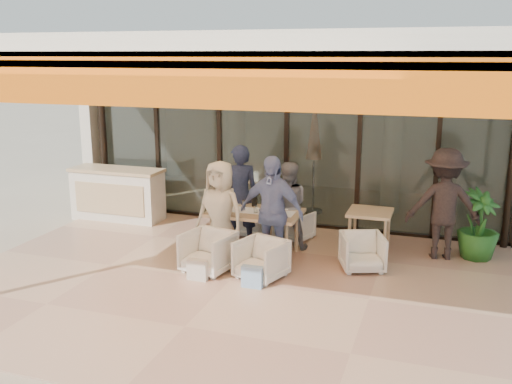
{
  "coord_description": "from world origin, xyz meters",
  "views": [
    {
      "loc": [
        2.82,
        -7.18,
        3.23
      ],
      "look_at": [
        0.1,
        0.9,
        1.15
      ],
      "focal_mm": 40.0,
      "sensor_mm": 36.0,
      "label": 1
    }
  ],
  "objects_px": {
    "diner_navy": "(240,195)",
    "standing_woman": "(444,204)",
    "host_counter": "(118,194)",
    "dining_table": "(254,214)",
    "potted_palm": "(479,225)",
    "chair_near_left": "(208,250)",
    "chair_far_right": "(294,224)",
    "diner_periwinkle": "(271,212)",
    "chair_near_right": "(261,258)",
    "diner_grey": "(287,206)",
    "diner_cream": "(220,212)",
    "chair_far_left": "(250,219)",
    "side_chair": "(362,251)",
    "side_table": "(370,217)"
  },
  "relations": [
    {
      "from": "chair_far_right",
      "to": "potted_palm",
      "type": "distance_m",
      "value": 3.04
    },
    {
      "from": "side_table",
      "to": "diner_periwinkle",
      "type": "bearing_deg",
      "value": -141.95
    },
    {
      "from": "diner_grey",
      "to": "side_chair",
      "type": "relative_size",
      "value": 2.35
    },
    {
      "from": "diner_cream",
      "to": "side_chair",
      "type": "height_order",
      "value": "diner_cream"
    },
    {
      "from": "diner_navy",
      "to": "diner_periwinkle",
      "type": "relative_size",
      "value": 0.99
    },
    {
      "from": "diner_grey",
      "to": "chair_near_right",
      "type": "bearing_deg",
      "value": 70.17
    },
    {
      "from": "diner_periwinkle",
      "to": "chair_far_right",
      "type": "bearing_deg",
      "value": 98.12
    },
    {
      "from": "host_counter",
      "to": "potted_palm",
      "type": "xyz_separation_m",
      "value": [
        6.67,
        -0.13,
        0.04
      ]
    },
    {
      "from": "dining_table",
      "to": "chair_far_left",
      "type": "height_order",
      "value": "dining_table"
    },
    {
      "from": "chair_near_right",
      "to": "potted_palm",
      "type": "xyz_separation_m",
      "value": [
        3.03,
        1.88,
        0.24
      ]
    },
    {
      "from": "diner_navy",
      "to": "diner_periwinkle",
      "type": "bearing_deg",
      "value": 111.12
    },
    {
      "from": "side_table",
      "to": "potted_palm",
      "type": "xyz_separation_m",
      "value": [
        1.67,
        0.32,
        -0.07
      ]
    },
    {
      "from": "diner_cream",
      "to": "chair_near_left",
      "type": "bearing_deg",
      "value": -81.98
    },
    {
      "from": "chair_far_left",
      "to": "side_chair",
      "type": "xyz_separation_m",
      "value": [
        2.19,
        -1.09,
        0.01
      ]
    },
    {
      "from": "chair_far_right",
      "to": "chair_near_left",
      "type": "bearing_deg",
      "value": 84.88
    },
    {
      "from": "diner_grey",
      "to": "side_chair",
      "type": "height_order",
      "value": "diner_grey"
    },
    {
      "from": "chair_near_left",
      "to": "standing_woman",
      "type": "distance_m",
      "value": 3.79
    },
    {
      "from": "chair_far_left",
      "to": "diner_cream",
      "type": "height_order",
      "value": "diner_cream"
    },
    {
      "from": "diner_navy",
      "to": "diner_grey",
      "type": "relative_size",
      "value": 1.17
    },
    {
      "from": "host_counter",
      "to": "diner_grey",
      "type": "relative_size",
      "value": 1.23
    },
    {
      "from": "diner_navy",
      "to": "standing_woman",
      "type": "relative_size",
      "value": 0.97
    },
    {
      "from": "chair_far_left",
      "to": "chair_far_right",
      "type": "bearing_deg",
      "value": -179.72
    },
    {
      "from": "chair_far_right",
      "to": "diner_cream",
      "type": "bearing_deg",
      "value": 77.76
    },
    {
      "from": "side_chair",
      "to": "standing_woman",
      "type": "relative_size",
      "value": 0.35
    },
    {
      "from": "diner_grey",
      "to": "diner_cream",
      "type": "height_order",
      "value": "diner_cream"
    },
    {
      "from": "chair_near_right",
      "to": "potted_palm",
      "type": "height_order",
      "value": "potted_palm"
    },
    {
      "from": "chair_near_left",
      "to": "diner_navy",
      "type": "height_order",
      "value": "diner_navy"
    },
    {
      "from": "host_counter",
      "to": "diner_grey",
      "type": "distance_m",
      "value": 3.7
    },
    {
      "from": "standing_woman",
      "to": "potted_palm",
      "type": "xyz_separation_m",
      "value": [
        0.55,
        0.14,
        -0.33
      ]
    },
    {
      "from": "chair_far_left",
      "to": "potted_palm",
      "type": "bearing_deg",
      "value": -179.99
    },
    {
      "from": "chair_far_left",
      "to": "side_table",
      "type": "bearing_deg",
      "value": 171.48
    },
    {
      "from": "chair_far_right",
      "to": "side_chair",
      "type": "bearing_deg",
      "value": 159.9
    },
    {
      "from": "host_counter",
      "to": "chair_far_left",
      "type": "relative_size",
      "value": 2.96
    },
    {
      "from": "chair_far_right",
      "to": "diner_navy",
      "type": "height_order",
      "value": "diner_navy"
    },
    {
      "from": "chair_far_left",
      "to": "standing_woman",
      "type": "height_order",
      "value": "standing_woman"
    },
    {
      "from": "diner_periwinkle",
      "to": "side_table",
      "type": "bearing_deg",
      "value": 46.17
    },
    {
      "from": "diner_navy",
      "to": "host_counter",
      "type": "bearing_deg",
      "value": -34.28
    },
    {
      "from": "diner_navy",
      "to": "diner_cream",
      "type": "xyz_separation_m",
      "value": [
        0.0,
        -0.9,
        -0.06
      ]
    },
    {
      "from": "chair_near_left",
      "to": "potted_palm",
      "type": "xyz_separation_m",
      "value": [
        3.87,
        1.88,
        0.22
      ]
    },
    {
      "from": "diner_navy",
      "to": "chair_far_left",
      "type": "bearing_deg",
      "value": -111.91
    },
    {
      "from": "host_counter",
      "to": "diner_grey",
      "type": "xyz_separation_m",
      "value": [
        3.64,
        -0.62,
        0.22
      ]
    },
    {
      "from": "diner_navy",
      "to": "side_chair",
      "type": "height_order",
      "value": "diner_navy"
    },
    {
      "from": "host_counter",
      "to": "dining_table",
      "type": "distance_m",
      "value": 3.39
    },
    {
      "from": "chair_near_right",
      "to": "potted_palm",
      "type": "relative_size",
      "value": 0.57
    },
    {
      "from": "potted_palm",
      "to": "chair_far_left",
      "type": "bearing_deg",
      "value": 179.73
    },
    {
      "from": "chair_near_right",
      "to": "chair_near_left",
      "type": "bearing_deg",
      "value": -161.87
    },
    {
      "from": "potted_palm",
      "to": "chair_near_left",
      "type": "bearing_deg",
      "value": -154.04
    },
    {
      "from": "chair_far_right",
      "to": "diner_periwinkle",
      "type": "height_order",
      "value": "diner_periwinkle"
    },
    {
      "from": "chair_far_left",
      "to": "chair_near_right",
      "type": "distance_m",
      "value": 2.08
    },
    {
      "from": "diner_cream",
      "to": "chair_far_right",
      "type": "bearing_deg",
      "value": 67.05
    }
  ]
}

